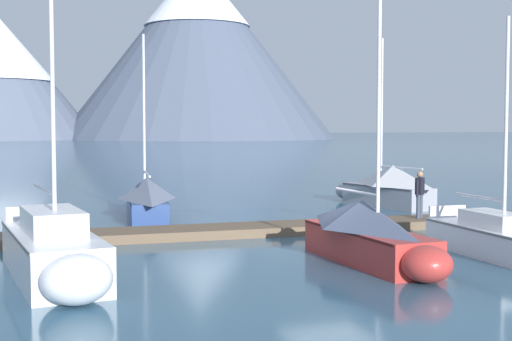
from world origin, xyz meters
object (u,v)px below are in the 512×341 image
Objects in this scene: sailboat_second_berth at (55,252)px; sailboat_far_berth at (503,240)px; sailboat_mid_dock_port at (146,199)px; sailboat_outer_slip at (384,187)px; person_on_dock at (420,192)px; sailboat_mid_dock_starboard at (371,234)px.

sailboat_second_berth is 11.69m from sailboat_far_berth.
sailboat_second_berth is 1.22× the size of sailboat_mid_dock_port.
sailboat_mid_dock_port is at bearing 121.17° from sailboat_far_berth.
sailboat_mid_dock_port is at bearing -176.74° from sailboat_outer_slip.
sailboat_outer_slip reaches higher than person_on_dock.
sailboat_mid_dock_port is 11.08m from sailboat_outer_slip.
sailboat_mid_dock_port is 10.41m from person_on_dock.
sailboat_outer_slip reaches higher than sailboat_far_berth.
sailboat_second_berth reaches higher than sailboat_mid_dock_starboard.
sailboat_outer_slip is at bearing 35.68° from sailboat_second_berth.
sailboat_mid_dock_port is 4.28× the size of person_on_dock.
sailboat_mid_dock_starboard is 4.91× the size of person_on_dock.
sailboat_mid_dock_starboard reaches higher than person_on_dock.
sailboat_mid_dock_port is at bearing 67.22° from sailboat_second_berth.
sailboat_second_berth is 1.16× the size of sailboat_outer_slip.
sailboat_mid_dock_port is 11.78m from sailboat_mid_dock_starboard.
sailboat_outer_slip is (3.85, 12.54, 0.36)m from sailboat_far_berth.
sailboat_second_berth reaches higher than sailboat_far_berth.
sailboat_second_berth is at bearing 172.91° from sailboat_far_berth.
sailboat_far_berth is at bearing -10.30° from sailboat_mid_dock_starboard.
sailboat_mid_dock_starboard is 7.66m from person_on_dock.
sailboat_second_berth is 7.95m from sailboat_mid_dock_starboard.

